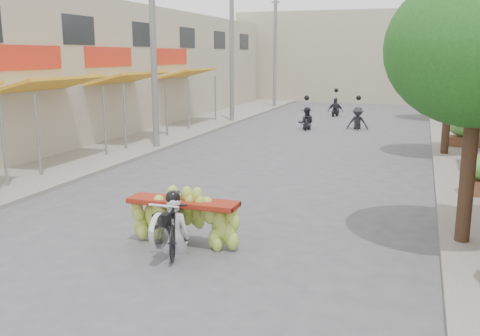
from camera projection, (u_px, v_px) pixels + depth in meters
ground at (111, 292)px, 8.47m from camera, size 120.00×120.00×0.00m
sidewalk_left at (156, 135)px, 24.55m from camera, size 4.00×60.00×0.12m
shophouse_row_left at (46, 70)px, 24.56m from camera, size 9.77×40.00×6.00m
far_building at (366, 57)px, 42.96m from camera, size 20.00×6.00×7.00m
utility_pole_mid at (153, 46)px, 20.45m from camera, size 0.60×0.24×8.00m
utility_pole_far at (232, 48)px, 28.79m from camera, size 0.60×0.24×8.00m
utility_pole_back at (275, 50)px, 37.13m from camera, size 0.60×0.24×8.00m
street_tree_near at (479, 49)px, 9.70m from camera, size 3.40×3.40×5.25m
street_tree_mid at (452, 52)px, 18.97m from camera, size 3.40×3.40×5.25m
street_tree_far at (442, 53)px, 30.09m from camera, size 3.40×3.40×5.25m
produce_crate_far at (465, 131)px, 21.21m from camera, size 1.20×0.88×1.16m
banana_motorbike at (178, 215)px, 10.20m from camera, size 2.20×1.96×2.03m
pedestrian at (457, 123)px, 22.14m from camera, size 0.88×0.63×1.60m
bg_motorbike_a at (306, 115)px, 26.75m from camera, size 0.94×1.76×1.95m
bg_motorbike_b at (358, 112)px, 26.81m from camera, size 1.12×1.62×1.95m
bg_motorbike_c at (336, 102)px, 32.42m from camera, size 1.03×1.45×1.95m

